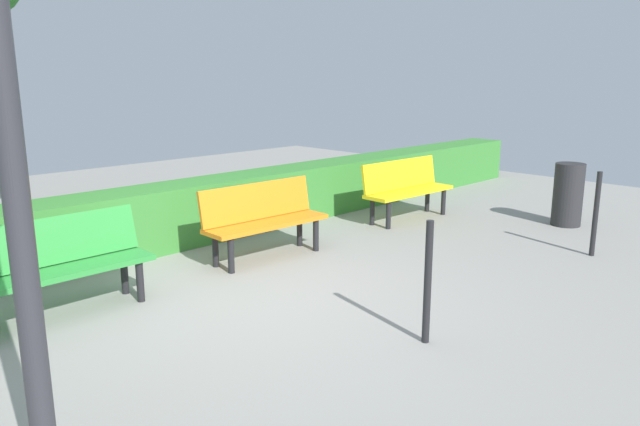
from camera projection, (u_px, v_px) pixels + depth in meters
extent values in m
plane|color=gray|center=(243.00, 300.00, 5.72)|extent=(17.65, 17.65, 0.00)
cube|color=yellow|center=(410.00, 192.00, 8.78)|extent=(1.58, 0.47, 0.05)
cube|color=yellow|center=(400.00, 174.00, 8.86)|extent=(1.57, 0.16, 0.42)
cylinder|color=black|center=(443.00, 202.00, 9.14)|extent=(0.07, 0.07, 0.39)
cylinder|color=black|center=(427.00, 199.00, 9.35)|extent=(0.07, 0.07, 0.39)
cylinder|color=black|center=(388.00, 215.00, 8.30)|extent=(0.07, 0.07, 0.39)
cylinder|color=black|center=(372.00, 211.00, 8.51)|extent=(0.07, 0.07, 0.39)
cube|color=orange|center=(267.00, 224.00, 6.92)|extent=(1.54, 0.48, 0.05)
cube|color=orange|center=(257.00, 201.00, 7.01)|extent=(1.53, 0.17, 0.42)
cylinder|color=black|center=(316.00, 235.00, 7.27)|extent=(0.07, 0.07, 0.39)
cylinder|color=black|center=(300.00, 230.00, 7.49)|extent=(0.07, 0.07, 0.39)
cylinder|color=black|center=(231.00, 255.00, 6.46)|extent=(0.07, 0.07, 0.39)
cylinder|color=black|center=(215.00, 250.00, 6.67)|extent=(0.07, 0.07, 0.39)
cube|color=#2D8C38|center=(60.00, 272.00, 5.25)|extent=(1.63, 0.43, 0.05)
cube|color=#2D8C38|center=(48.00, 241.00, 5.32)|extent=(1.63, 0.15, 0.42)
cylinder|color=black|center=(140.00, 282.00, 5.65)|extent=(0.07, 0.07, 0.39)
cylinder|color=black|center=(124.00, 274.00, 5.86)|extent=(0.07, 0.07, 0.39)
cube|color=#387F33|center=(214.00, 208.00, 7.89)|extent=(13.65, 0.65, 0.76)
cylinder|color=black|center=(596.00, 214.00, 7.01)|extent=(0.06, 0.06, 1.00)
cylinder|color=black|center=(428.00, 283.00, 4.72)|extent=(0.06, 0.06, 1.00)
cylinder|color=#2D2D33|center=(19.00, 217.00, 2.71)|extent=(0.12, 0.12, 2.94)
cylinder|color=#262628|center=(568.00, 195.00, 8.45)|extent=(0.40, 0.40, 0.88)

